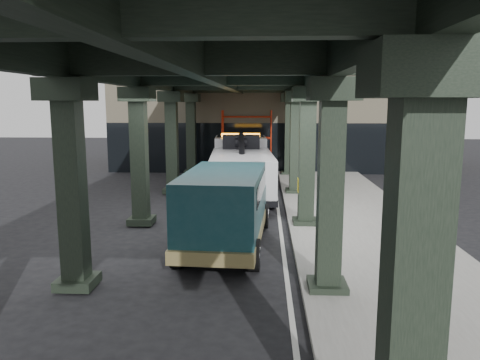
# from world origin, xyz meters

# --- Properties ---
(ground) EXTENTS (90.00, 90.00, 0.00)m
(ground) POSITION_xyz_m (0.00, 0.00, 0.00)
(ground) COLOR black
(ground) RESTS_ON ground
(sidewalk) EXTENTS (5.00, 40.00, 0.15)m
(sidewalk) POSITION_xyz_m (4.50, 2.00, 0.07)
(sidewalk) COLOR gray
(sidewalk) RESTS_ON ground
(lane_stripe) EXTENTS (0.12, 38.00, 0.01)m
(lane_stripe) POSITION_xyz_m (1.70, 2.00, 0.01)
(lane_stripe) COLOR silver
(lane_stripe) RESTS_ON ground
(viaduct) EXTENTS (7.40, 32.00, 6.40)m
(viaduct) POSITION_xyz_m (-0.40, 2.00, 5.46)
(viaduct) COLOR black
(viaduct) RESTS_ON ground
(building) EXTENTS (22.00, 10.00, 8.00)m
(building) POSITION_xyz_m (2.00, 20.00, 4.00)
(building) COLOR #C6B793
(building) RESTS_ON ground
(scaffolding) EXTENTS (3.08, 0.88, 4.00)m
(scaffolding) POSITION_xyz_m (0.00, 14.64, 2.11)
(scaffolding) COLOR red
(scaffolding) RESTS_ON ground
(tow_truck) EXTENTS (3.24, 9.47, 3.06)m
(tow_truck) POSITION_xyz_m (-0.00, 7.57, 1.49)
(tow_truck) COLOR black
(tow_truck) RESTS_ON ground
(towed_van) EXTENTS (2.72, 6.15, 2.44)m
(towed_van) POSITION_xyz_m (-0.08, -0.58, 1.31)
(towed_van) COLOR #123940
(towed_van) RESTS_ON ground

